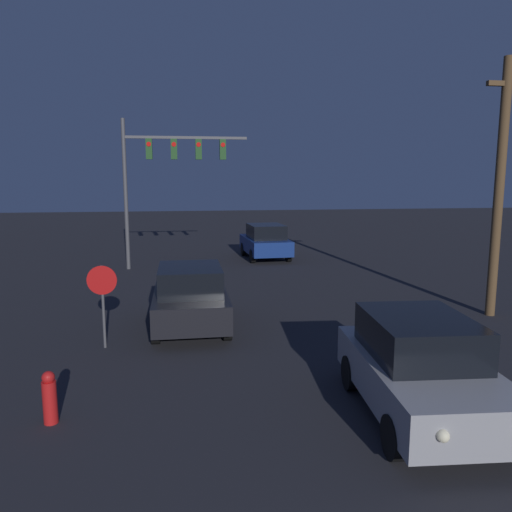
{
  "coord_description": "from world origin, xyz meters",
  "views": [
    {
      "loc": [
        -2.32,
        -1.58,
        4.18
      ],
      "look_at": [
        0.0,
        13.77,
        1.7
      ],
      "focal_mm": 35.0,
      "sensor_mm": 36.0,
      "label": 1
    }
  ],
  "objects_px": {
    "car_near": "(420,367)",
    "stop_sign": "(102,291)",
    "car_mid": "(190,297)",
    "fire_hydrant": "(50,398)",
    "traffic_signal_mast": "(164,165)",
    "utility_pole": "(499,187)",
    "car_far": "(265,241)"
  },
  "relations": [
    {
      "from": "fire_hydrant",
      "to": "traffic_signal_mast",
      "type": "bearing_deg",
      "value": 83.83
    },
    {
      "from": "car_near",
      "to": "stop_sign",
      "type": "bearing_deg",
      "value": -32.61
    },
    {
      "from": "car_far",
      "to": "stop_sign",
      "type": "xyz_separation_m",
      "value": [
        -6.18,
        -12.72,
        0.54
      ]
    },
    {
      "from": "car_near",
      "to": "car_far",
      "type": "relative_size",
      "value": 1.01
    },
    {
      "from": "stop_sign",
      "to": "fire_hydrant",
      "type": "relative_size",
      "value": 2.21
    },
    {
      "from": "car_near",
      "to": "fire_hydrant",
      "type": "distance_m",
      "value": 6.4
    },
    {
      "from": "car_far",
      "to": "car_mid",
      "type": "bearing_deg",
      "value": -112.69
    },
    {
      "from": "car_near",
      "to": "car_mid",
      "type": "distance_m",
      "value": 6.95
    },
    {
      "from": "traffic_signal_mast",
      "to": "stop_sign",
      "type": "relative_size",
      "value": 3.25
    },
    {
      "from": "fire_hydrant",
      "to": "car_far",
      "type": "bearing_deg",
      "value": 68.41
    },
    {
      "from": "car_near",
      "to": "traffic_signal_mast",
      "type": "relative_size",
      "value": 0.63
    },
    {
      "from": "traffic_signal_mast",
      "to": "car_near",
      "type": "bearing_deg",
      "value": -72.64
    },
    {
      "from": "car_near",
      "to": "car_far",
      "type": "xyz_separation_m",
      "value": [
        0.19,
        17.2,
        0.0
      ]
    },
    {
      "from": "car_far",
      "to": "utility_pole",
      "type": "relative_size",
      "value": 0.56
    },
    {
      "from": "traffic_signal_mast",
      "to": "fire_hydrant",
      "type": "height_order",
      "value": "traffic_signal_mast"
    },
    {
      "from": "stop_sign",
      "to": "utility_pole",
      "type": "relative_size",
      "value": 0.27
    },
    {
      "from": "car_mid",
      "to": "car_far",
      "type": "distance_m",
      "value": 12.11
    },
    {
      "from": "car_mid",
      "to": "car_far",
      "type": "height_order",
      "value": "same"
    },
    {
      "from": "car_mid",
      "to": "stop_sign",
      "type": "xyz_separation_m",
      "value": [
        -2.13,
        -1.31,
        0.54
      ]
    },
    {
      "from": "car_far",
      "to": "stop_sign",
      "type": "height_order",
      "value": "stop_sign"
    },
    {
      "from": "fire_hydrant",
      "to": "car_mid",
      "type": "bearing_deg",
      "value": 63.98
    },
    {
      "from": "traffic_signal_mast",
      "to": "fire_hydrant",
      "type": "xyz_separation_m",
      "value": [
        -1.58,
        -14.58,
        -4.23
      ]
    },
    {
      "from": "car_mid",
      "to": "traffic_signal_mast",
      "type": "xyz_separation_m",
      "value": [
        -0.91,
        9.49,
        3.79
      ]
    },
    {
      "from": "car_mid",
      "to": "utility_pole",
      "type": "height_order",
      "value": "utility_pole"
    },
    {
      "from": "car_near",
      "to": "traffic_signal_mast",
      "type": "xyz_separation_m",
      "value": [
        -4.77,
        15.27,
        3.79
      ]
    },
    {
      "from": "stop_sign",
      "to": "traffic_signal_mast",
      "type": "bearing_deg",
      "value": 83.56
    },
    {
      "from": "car_near",
      "to": "fire_hydrant",
      "type": "relative_size",
      "value": 4.52
    },
    {
      "from": "car_near",
      "to": "stop_sign",
      "type": "relative_size",
      "value": 2.04
    },
    {
      "from": "car_near",
      "to": "traffic_signal_mast",
      "type": "distance_m",
      "value": 16.44
    },
    {
      "from": "car_mid",
      "to": "car_near",
      "type": "bearing_deg",
      "value": -56.31
    },
    {
      "from": "car_far",
      "to": "stop_sign",
      "type": "bearing_deg",
      "value": -119.08
    },
    {
      "from": "car_mid",
      "to": "utility_pole",
      "type": "bearing_deg",
      "value": -0.13
    }
  ]
}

